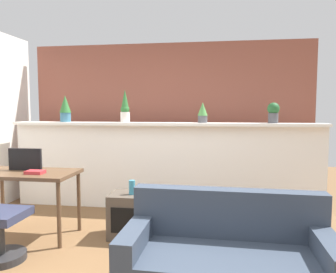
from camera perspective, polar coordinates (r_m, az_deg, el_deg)
divider_wall at (r=4.74m, az=-0.84°, el=-5.42°), size 4.47×0.16×1.23m
plant_shelf at (r=4.63m, az=-0.93°, el=2.22°), size 4.47×0.29×0.04m
brick_wall_behind at (r=5.26m, az=0.21°, el=2.58°), size 4.47×0.10×2.50m
potted_plant_0 at (r=5.10m, az=-17.59°, el=4.77°), size 0.17×0.17×0.40m
potted_plant_1 at (r=4.77m, az=-7.56°, el=5.00°), size 0.14×0.14×0.47m
potted_plant_2 at (r=4.60m, az=6.10°, el=4.27°), size 0.14×0.14×0.29m
potted_plant_3 at (r=4.65m, az=18.00°, el=4.11°), size 0.16×0.16×0.28m
desk at (r=4.05m, az=-23.48°, el=-6.87°), size 1.10×0.60×0.75m
tv_monitor at (r=4.11m, az=-23.79°, el=-3.69°), size 0.40×0.04×0.26m
side_cube_shelf at (r=3.85m, az=-7.01°, el=-13.50°), size 0.40×0.41×0.50m
vase_on_shelf at (r=3.72m, az=-6.34°, el=-8.86°), size 0.07×0.07×0.16m
book_on_desk at (r=3.87m, az=-22.31°, el=-5.81°), size 0.19×0.13×0.04m
couch at (r=2.69m, az=10.31°, el=-21.18°), size 1.58×0.80×0.80m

